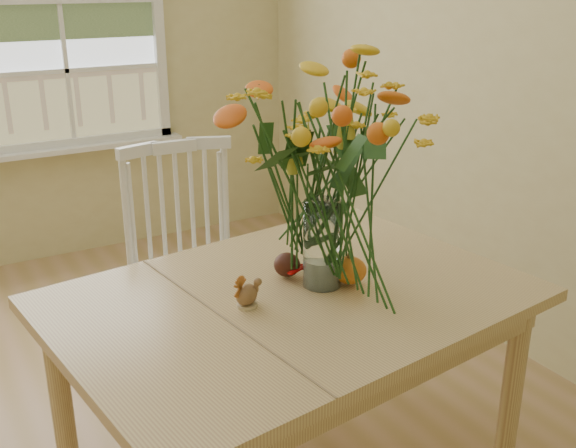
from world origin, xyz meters
TOP-DOWN VIEW (x-y plane):
  - wall_right at (2.00, 0.00)m, footprint 0.02×4.50m
  - dining_table at (0.60, -0.30)m, footprint 1.52×1.17m
  - windsor_chair at (0.59, 0.52)m, footprint 0.50×0.48m
  - flower_vase at (0.72, -0.30)m, footprint 0.58×0.58m
  - pumpkin at (0.80, -0.34)m, footprint 0.11×0.11m
  - turkey_figurine at (0.44, -0.31)m, footprint 0.10×0.09m
  - dark_gourd at (0.65, -0.19)m, footprint 0.13×0.09m

SIDE VIEW (x-z plane):
  - windsor_chair at x=0.59m, z-range 0.06..1.08m
  - dining_table at x=0.60m, z-range 0.29..1.04m
  - dark_gourd at x=0.65m, z-range 0.76..0.83m
  - turkey_figurine at x=0.44m, z-range 0.75..0.84m
  - pumpkin at x=0.80m, z-range 0.76..0.84m
  - flower_vase at x=0.72m, z-range 0.82..1.51m
  - wall_right at x=2.00m, z-range 0.00..2.70m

